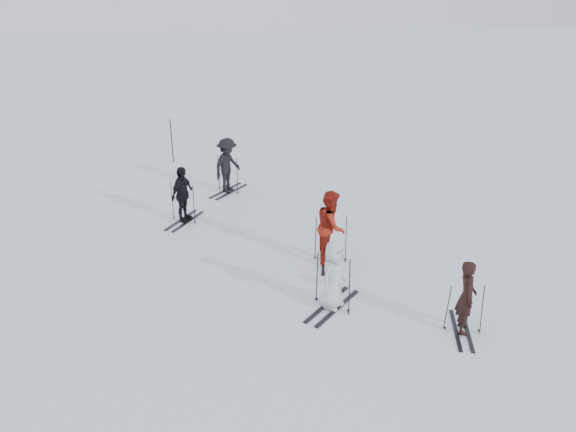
# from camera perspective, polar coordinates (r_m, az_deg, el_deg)

# --- Properties ---
(ground) EXTENTS (120.00, 120.00, 0.00)m
(ground) POSITION_cam_1_polar(r_m,az_deg,el_deg) (14.37, 0.31, -5.26)
(ground) COLOR silver
(ground) RESTS_ON ground
(skier_near_dark) EXTENTS (0.50, 0.66, 1.62)m
(skier_near_dark) POSITION_cam_1_polar(r_m,az_deg,el_deg) (12.16, 17.66, -7.94)
(skier_near_dark) COLOR black
(skier_near_dark) RESTS_ON ground
(skier_red) EXTENTS (0.89, 1.05, 1.90)m
(skier_red) POSITION_cam_1_polar(r_m,az_deg,el_deg) (14.33, 4.40, -1.14)
(skier_red) COLOR maroon
(skier_red) RESTS_ON ground
(skier_grey) EXTENTS (0.88, 0.92, 1.58)m
(skier_grey) POSITION_cam_1_polar(r_m,az_deg,el_deg) (12.44, 4.61, -6.11)
(skier_grey) COLOR silver
(skier_grey) RESTS_ON ground
(skier_uphill_left) EXTENTS (0.83, 1.07, 1.69)m
(skier_uphill_left) POSITION_cam_1_polar(r_m,az_deg,el_deg) (16.90, -10.68, 2.10)
(skier_uphill_left) COLOR black
(skier_uphill_left) RESTS_ON ground
(skier_uphill_far) EXTENTS (1.26, 1.37, 1.85)m
(skier_uphill_far) POSITION_cam_1_polar(r_m,az_deg,el_deg) (19.01, -6.17, 5.09)
(skier_uphill_far) COLOR black
(skier_uphill_far) RESTS_ON ground
(skis_near_dark) EXTENTS (1.69, 1.13, 1.13)m
(skis_near_dark) POSITION_cam_1_polar(r_m,az_deg,el_deg) (12.29, 17.52, -8.90)
(skis_near_dark) COLOR black
(skis_near_dark) RESTS_ON ground
(skis_red) EXTENTS (1.89, 1.24, 1.27)m
(skis_red) POSITION_cam_1_polar(r_m,az_deg,el_deg) (14.47, 4.36, -2.28)
(skis_red) COLOR black
(skis_red) RESTS_ON ground
(skis_grey) EXTENTS (2.06, 1.94, 1.35)m
(skis_grey) POSITION_cam_1_polar(r_m,az_deg,el_deg) (12.50, 4.59, -6.57)
(skis_grey) COLOR black
(skis_grey) RESTS_ON ground
(skis_uphill_left) EXTENTS (1.93, 1.60, 1.25)m
(skis_uphill_left) POSITION_cam_1_polar(r_m,az_deg,el_deg) (16.99, -10.62, 1.40)
(skis_uphill_left) COLOR black
(skis_uphill_left) RESTS_ON ground
(skis_uphill_far) EXTENTS (1.97, 1.80, 1.29)m
(skis_uphill_far) POSITION_cam_1_polar(r_m,az_deg,el_deg) (19.10, -6.13, 4.29)
(skis_uphill_far) COLOR black
(skis_uphill_far) RESTS_ON ground
(piste_marker) EXTENTS (0.05, 0.05, 1.73)m
(piste_marker) POSITION_cam_1_polar(r_m,az_deg,el_deg) (22.43, -11.73, 7.49)
(piste_marker) COLOR black
(piste_marker) RESTS_ON ground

